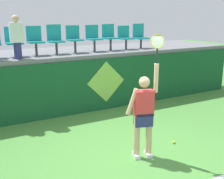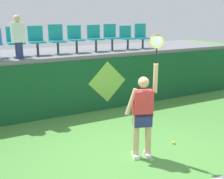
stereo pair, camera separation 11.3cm
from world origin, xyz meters
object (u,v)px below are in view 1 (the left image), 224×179
object	(u,v)px
tennis_player	(144,112)
stadium_chair_2	(14,40)
stadium_chair_5	(74,37)
spectator_1	(17,36)
tennis_ball	(174,142)
stadium_chair_3	(35,39)
stadium_chair_9	(140,35)
stadium_chair_6	(93,37)
stadium_chair_4	(55,38)
stadium_chair_7	(110,36)
stadium_chair_8	(125,36)

from	to	relation	value
tennis_player	stadium_chair_2	distance (m)	4.49
stadium_chair_5	spectator_1	distance (m)	1.87
spectator_1	tennis_ball	bearing A→B (deg)	-50.92
stadium_chair_2	stadium_chair_3	distance (m)	0.60
stadium_chair_5	stadium_chair_9	bearing A→B (deg)	0.16
stadium_chair_6	stadium_chair_3	bearing A→B (deg)	179.93
stadium_chair_4	spectator_1	size ratio (longest dim) A/B	0.75
stadium_chair_6	spectator_1	world-z (taller)	spectator_1
stadium_chair_6	stadium_chair_9	size ratio (longest dim) A/B	0.99
stadium_chair_3	stadium_chair_7	distance (m)	2.45
stadium_chair_2	stadium_chair_5	xyz separation A→B (m)	(1.80, -0.00, 0.01)
stadium_chair_5	stadium_chair_6	bearing A→B (deg)	0.04
tennis_ball	stadium_chair_5	distance (m)	4.46
stadium_chair_2	spectator_1	bearing A→B (deg)	-90.00
tennis_ball	tennis_player	bearing A→B (deg)	-170.35
tennis_ball	stadium_chair_3	bearing A→B (deg)	118.96
stadium_chair_6	stadium_chair_7	world-z (taller)	stadium_chair_7
tennis_player	stadium_chair_4	distance (m)	4.19
stadium_chair_7	stadium_chair_9	bearing A→B (deg)	0.29
stadium_chair_5	stadium_chair_6	xyz separation A→B (m)	(0.66, 0.00, -0.00)
stadium_chair_7	spectator_1	size ratio (longest dim) A/B	0.73
tennis_player	spectator_1	world-z (taller)	spectator_1
stadium_chair_9	tennis_player	bearing A→B (deg)	-122.44
stadium_chair_5	stadium_chair_7	bearing A→B (deg)	0.05
stadium_chair_4	tennis_ball	bearing A→B (deg)	-68.54
tennis_ball	stadium_chair_3	distance (m)	4.85
stadium_chair_9	spectator_1	xyz separation A→B (m)	(-4.24, -0.48, 0.16)
stadium_chair_4	stadium_chair_8	bearing A→B (deg)	-0.19
stadium_chair_3	stadium_chair_9	world-z (taller)	stadium_chair_3
stadium_chair_3	stadium_chair_7	size ratio (longest dim) A/B	0.99
tennis_ball	stadium_chair_2	world-z (taller)	stadium_chair_2
stadium_chair_5	stadium_chair_6	distance (m)	0.66
tennis_player	tennis_ball	world-z (taller)	tennis_player
stadium_chair_3	stadium_chair_5	size ratio (longest dim) A/B	1.01
tennis_ball	spectator_1	distance (m)	4.86
stadium_chair_3	stadium_chair_8	xyz separation A→B (m)	(3.04, -0.00, -0.03)
tennis_ball	stadium_chair_5	size ratio (longest dim) A/B	0.08
stadium_chair_9	spectator_1	bearing A→B (deg)	-173.53
stadium_chair_7	tennis_player	bearing A→B (deg)	-108.53
spectator_1	stadium_chair_9	bearing A→B (deg)	6.47
stadium_chair_5	stadium_chair_7	distance (m)	1.24
tennis_ball	stadium_chair_5	world-z (taller)	stadium_chair_5
stadium_chair_2	stadium_chair_6	xyz separation A→B (m)	(2.46, -0.00, 0.01)
tennis_player	tennis_ball	xyz separation A→B (m)	(0.99, 0.17, -0.95)
stadium_chair_2	stadium_chair_5	size ratio (longest dim) A/B	1.00
stadium_chair_8	spectator_1	xyz separation A→B (m)	(-3.64, -0.47, 0.17)
stadium_chair_5	stadium_chair_8	distance (m)	1.84
stadium_chair_6	stadium_chair_8	bearing A→B (deg)	-0.09
tennis_player	stadium_chair_6	world-z (taller)	stadium_chair_6
tennis_player	stadium_chair_6	xyz separation A→B (m)	(0.75, 3.97, 1.20)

